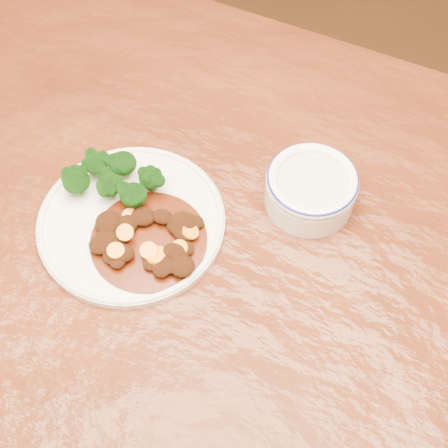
% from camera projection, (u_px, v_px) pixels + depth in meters
% --- Properties ---
extents(ground, '(4.00, 4.00, 0.00)m').
position_uv_depth(ground, '(226.00, 425.00, 1.41)').
color(ground, '#492412').
rests_on(ground, ground).
extents(dining_table, '(1.58, 1.04, 0.75)m').
position_uv_depth(dining_table, '(227.00, 294.00, 0.85)').
color(dining_table, '#59240F').
rests_on(dining_table, ground).
extents(dinner_plate, '(0.24, 0.24, 0.02)m').
position_uv_depth(dinner_plate, '(131.00, 221.00, 0.80)').
color(dinner_plate, white).
rests_on(dinner_plate, dining_table).
extents(broccoli_florets, '(0.12, 0.08, 0.04)m').
position_uv_depth(broccoli_florets, '(114.00, 178.00, 0.81)').
color(broccoli_florets, olive).
rests_on(broccoli_florets, dinner_plate).
extents(mince_stew, '(0.15, 0.15, 0.03)m').
position_uv_depth(mince_stew, '(145.00, 238.00, 0.78)').
color(mince_stew, '#4C1508').
rests_on(mince_stew, dinner_plate).
extents(dip_bowl, '(0.12, 0.12, 0.05)m').
position_uv_depth(dip_bowl, '(311.00, 188.00, 0.81)').
color(dip_bowl, white).
rests_on(dip_bowl, dining_table).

